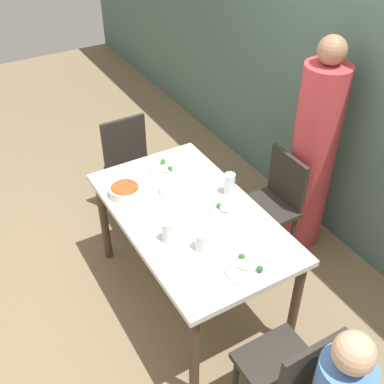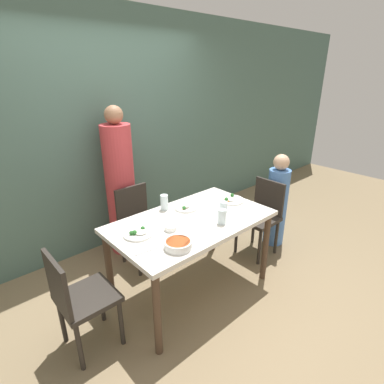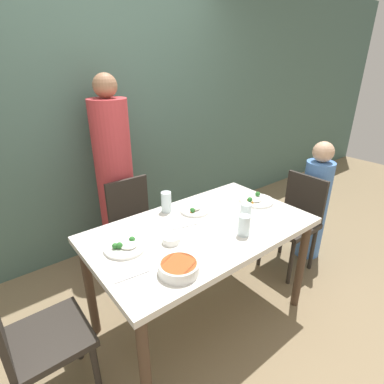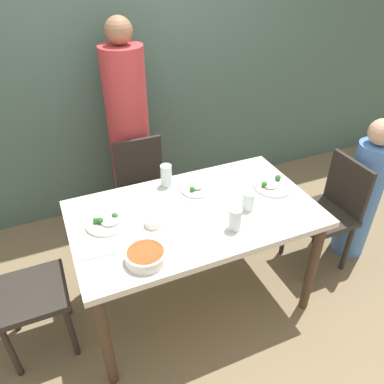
% 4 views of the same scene
% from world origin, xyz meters
% --- Properties ---
extents(ground_plane, '(10.00, 10.00, 0.00)m').
position_xyz_m(ground_plane, '(0.00, 0.00, 0.00)').
color(ground_plane, '#847051').
extents(wall_back, '(10.00, 0.06, 2.70)m').
position_xyz_m(wall_back, '(0.00, 1.39, 1.35)').
color(wall_back, '#4C6B60').
rests_on(wall_back, ground_plane).
extents(dining_table, '(1.46, 0.85, 0.78)m').
position_xyz_m(dining_table, '(0.00, 0.00, 0.69)').
color(dining_table, silver).
rests_on(dining_table, ground_plane).
extents(chair_adult_spot, '(0.40, 0.40, 0.87)m').
position_xyz_m(chair_adult_spot, '(-0.09, 0.76, 0.49)').
color(chair_adult_spot, '#2D2823').
rests_on(chair_adult_spot, ground_plane).
extents(chair_child_spot, '(0.40, 0.40, 0.87)m').
position_xyz_m(chair_child_spot, '(1.06, -0.02, 0.49)').
color(chair_child_spot, '#2D2823').
rests_on(chair_child_spot, ground_plane).
extents(chair_empty_left, '(0.40, 0.40, 0.87)m').
position_xyz_m(chair_empty_left, '(-1.06, 0.06, 0.49)').
color(chair_empty_left, '#2D2823').
rests_on(chair_empty_left, ground_plane).
extents(person_adult, '(0.33, 0.33, 1.70)m').
position_xyz_m(person_adult, '(-0.09, 1.10, 0.79)').
color(person_adult, '#C63D42').
rests_on(person_adult, ground_plane).
extents(person_child, '(0.25, 0.25, 1.14)m').
position_xyz_m(person_child, '(1.37, -0.02, 0.53)').
color(person_child, '#5184D1').
rests_on(person_child, ground_plane).
extents(bowl_curry, '(0.21, 0.21, 0.06)m').
position_xyz_m(bowl_curry, '(-0.39, -0.28, 0.81)').
color(bowl_curry, white).
rests_on(bowl_curry, dining_table).
extents(plate_rice_adult, '(0.26, 0.26, 0.06)m').
position_xyz_m(plate_rice_adult, '(0.57, 0.03, 0.79)').
color(plate_rice_adult, white).
rests_on(plate_rice_adult, dining_table).
extents(plate_rice_child, '(0.25, 0.25, 0.06)m').
position_xyz_m(plate_rice_child, '(-0.51, 0.09, 0.79)').
color(plate_rice_child, white).
rests_on(plate_rice_child, dining_table).
extents(plate_noodles, '(0.21, 0.21, 0.05)m').
position_xyz_m(plate_noodles, '(0.10, 0.20, 0.79)').
color(plate_noodles, white).
rests_on(plate_noodles, dining_table).
extents(bowl_rice_small, '(0.11, 0.11, 0.04)m').
position_xyz_m(bowl_rice_small, '(-0.26, -0.03, 0.80)').
color(bowl_rice_small, white).
rests_on(bowl_rice_small, dining_table).
extents(glass_water_tall, '(0.07, 0.07, 0.13)m').
position_xyz_m(glass_water_tall, '(0.14, -0.23, 0.85)').
color(glass_water_tall, silver).
rests_on(glass_water_tall, dining_table).
extents(glass_water_short, '(0.08, 0.08, 0.11)m').
position_xyz_m(glass_water_short, '(0.30, -0.10, 0.84)').
color(glass_water_short, silver).
rests_on(glass_water_short, dining_table).
extents(glass_water_center, '(0.07, 0.07, 0.15)m').
position_xyz_m(glass_water_center, '(-0.06, 0.33, 0.85)').
color(glass_water_center, silver).
rests_on(glass_water_center, dining_table).
extents(fork_steel, '(0.18, 0.04, 0.01)m').
position_xyz_m(fork_steel, '(-0.60, -0.16, 0.78)').
color(fork_steel, silver).
rests_on(fork_steel, dining_table).
extents(spoon_steel, '(0.18, 0.06, 0.01)m').
position_xyz_m(spoon_steel, '(-0.08, 0.07, 0.78)').
color(spoon_steel, silver).
rests_on(spoon_steel, dining_table).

